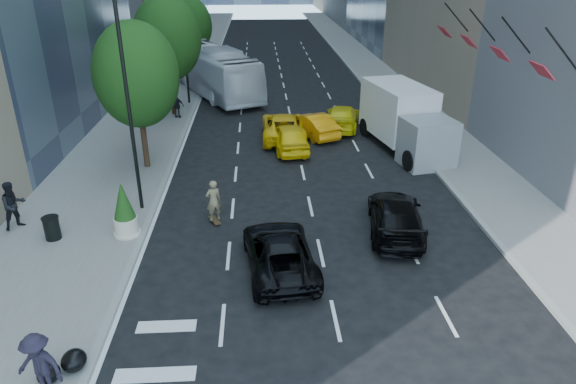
{
  "coord_description": "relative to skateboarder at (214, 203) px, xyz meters",
  "views": [
    {
      "loc": [
        -1.22,
        -16.7,
        10.28
      ],
      "look_at": [
        -0.12,
        2.13,
        1.6
      ],
      "focal_mm": 32.0,
      "sensor_mm": 36.0,
      "label": 1
    }
  ],
  "objects": [
    {
      "name": "taxi_d",
      "position": [
        7.4,
        12.8,
        -0.17
      ],
      "size": [
        3.13,
        5.38,
        1.47
      ],
      "primitive_type": "imported",
      "rotation": [
        0.0,
        0.0,
        2.92
      ],
      "color": "yellow",
      "rests_on": "ground"
    },
    {
      "name": "traffic_signal",
      "position": [
        -3.2,
        37.3,
        3.33
      ],
      "size": [
        2.48,
        0.53,
        5.2
      ],
      "color": "black",
      "rests_on": "sidewalk_left"
    },
    {
      "name": "black_sedan_mercedes",
      "position": [
        7.4,
        -1.27,
        -0.16
      ],
      "size": [
        2.86,
        5.36,
        1.48
      ],
      "primitive_type": "imported",
      "rotation": [
        0.0,
        0.0,
        2.98
      ],
      "color": "black",
      "rests_on": "ground"
    },
    {
      "name": "tree_mid",
      "position": [
        -4.0,
        16.3,
        4.42
      ],
      "size": [
        4.5,
        4.5,
        7.99
      ],
      "color": "#311E13",
      "rests_on": "sidewalk_left"
    },
    {
      "name": "tree_far",
      "position": [
        -4.0,
        29.3,
        3.72
      ],
      "size": [
        3.9,
        3.9,
        6.92
      ],
      "color": "#311E13",
      "rests_on": "sidewalk_left"
    },
    {
      "name": "facade_flags",
      "position": [
        13.84,
        7.3,
        5.28
      ],
      "size": [
        1.85,
        13.3,
        2.05
      ],
      "color": "black",
      "rests_on": "ground"
    },
    {
      "name": "box_truck",
      "position": [
        10.33,
        8.63,
        0.91
      ],
      "size": [
        4.08,
        7.8,
        3.55
      ],
      "rotation": [
        0.0,
        0.0,
        0.2
      ],
      "color": "white",
      "rests_on": "ground"
    },
    {
      "name": "lamp_far",
      "position": [
        -3.12,
        19.3,
        4.91
      ],
      "size": [
        2.13,
        0.22,
        10.0
      ],
      "color": "black",
      "rests_on": "sidewalk_left"
    },
    {
      "name": "skateboarder",
      "position": [
        0.0,
        0.0,
        0.0
      ],
      "size": [
        0.78,
        0.66,
        1.8
      ],
      "primitive_type": "imported",
      "rotation": [
        0.0,
        0.0,
        3.57
      ],
      "color": "olive",
      "rests_on": "ground"
    },
    {
      "name": "pedestrian_b",
      "position": [
        -3.6,
        15.3,
        0.1
      ],
      "size": [
        1.07,
        0.67,
        1.7
      ],
      "primitive_type": "imported",
      "rotation": [
        0.0,
        0.0,
        2.87
      ],
      "color": "black",
      "rests_on": "sidewalk_left"
    },
    {
      "name": "city_bus",
      "position": [
        -1.6,
        22.62,
        0.99
      ],
      "size": [
        8.47,
        13.64,
        3.77
      ],
      "primitive_type": "imported",
      "rotation": [
        0.0,
        0.0,
        0.42
      ],
      "color": "white",
      "rests_on": "ground"
    },
    {
      "name": "pedestrian_a",
      "position": [
        -8.0,
        -0.24,
        0.26
      ],
      "size": [
        1.23,
        1.23,
        2.01
      ],
      "primitive_type": "imported",
      "rotation": [
        0.0,
        0.0,
        0.78
      ],
      "color": "black",
      "rests_on": "sidewalk_left"
    },
    {
      "name": "taxi_c",
      "position": [
        3.47,
        10.94,
        -0.12
      ],
      "size": [
        2.64,
        5.61,
        1.55
      ],
      "primitive_type": "imported",
      "rotation": [
        0.0,
        0.0,
        3.13
      ],
      "color": "yellow",
      "rests_on": "ground"
    },
    {
      "name": "trash_can",
      "position": [
        -6.22,
        -1.27,
        -0.3
      ],
      "size": [
        0.6,
        0.6,
        0.9
      ],
      "primitive_type": "cylinder",
      "color": "black",
      "rests_on": "sidewalk_left"
    },
    {
      "name": "lamp_near",
      "position": [
        -3.12,
        1.3,
        4.91
      ],
      "size": [
        2.13,
        0.22,
        10.0
      ],
      "color": "black",
      "rests_on": "sidewalk_left"
    },
    {
      "name": "taxi_a",
      "position": [
        3.7,
        8.8,
        -0.12
      ],
      "size": [
        2.34,
        4.75,
        1.56
      ],
      "primitive_type": "imported",
      "rotation": [
        0.0,
        0.0,
        3.25
      ],
      "color": "yellow",
      "rests_on": "ground"
    },
    {
      "name": "ground",
      "position": [
        3.2,
        -2.7,
        -0.9
      ],
      "size": [
        160.0,
        160.0,
        0.0
      ],
      "primitive_type": "plane",
      "color": "black",
      "rests_on": "ground"
    },
    {
      "name": "sidewalk_right",
      "position": [
        13.2,
        27.3,
        -0.83
      ],
      "size": [
        4.0,
        120.0,
        0.15
      ],
      "primitive_type": "cube",
      "color": "slate",
      "rests_on": "ground"
    },
    {
      "name": "sidewalk_left",
      "position": [
        -5.8,
        27.3,
        -0.83
      ],
      "size": [
        6.0,
        120.0,
        0.15
      ],
      "primitive_type": "cube",
      "color": "slate",
      "rests_on": "ground"
    },
    {
      "name": "tree_near",
      "position": [
        -4.0,
        6.3,
        4.07
      ],
      "size": [
        4.2,
        4.2,
        7.46
      ],
      "color": "#311E13",
      "rests_on": "sidewalk_left"
    },
    {
      "name": "black_sedan_lincoln",
      "position": [
        2.59,
        -3.7,
        -0.21
      ],
      "size": [
        2.82,
        5.21,
        1.39
      ],
      "primitive_type": "imported",
      "rotation": [
        0.0,
        0.0,
        3.25
      ],
      "color": "black",
      "rests_on": "ground"
    },
    {
      "name": "planter_shrub",
      "position": [
        -3.4,
        -1.08,
        0.32
      ],
      "size": [
        0.94,
        0.94,
        2.25
      ],
      "color": "beige",
      "rests_on": "sidewalk_left"
    },
    {
      "name": "pedestrian_c",
      "position": [
        -3.6,
        -9.36,
        0.18
      ],
      "size": [
        1.35,
        0.98,
        1.87
      ],
      "primitive_type": "imported",
      "rotation": [
        0.0,
        0.0,
        -0.26
      ],
      "color": "black",
      "rests_on": "sidewalk_left"
    },
    {
      "name": "taxi_b",
      "position": [
        5.33,
        11.3,
        -0.18
      ],
      "size": [
        3.14,
        4.63,
        1.44
      ],
      "primitive_type": "imported",
      "rotation": [
        0.0,
        0.0,
        3.55
      ],
      "color": "orange",
      "rests_on": "ground"
    },
    {
      "name": "garbage_bags",
      "position": [
        -3.35,
        -8.66,
        -0.48
      ],
      "size": [
        1.15,
        1.1,
        0.57
      ],
      "color": "black",
      "rests_on": "sidewalk_left"
    }
  ]
}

